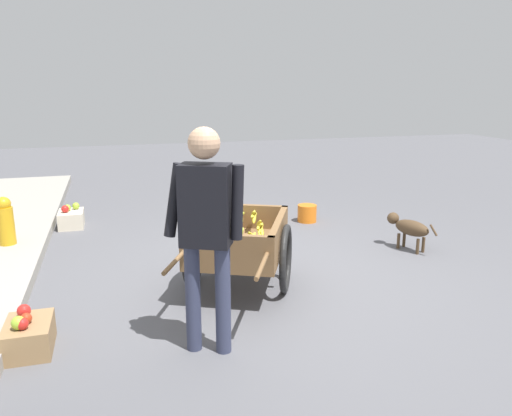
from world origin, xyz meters
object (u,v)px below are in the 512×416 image
vendor_person (206,222)px  apple_crate (71,218)px  fire_hydrant (6,226)px  fruit_cart (239,244)px  dog (409,227)px  plastic_bucket (307,213)px  mixed_fruit_crate (28,335)px

vendor_person → apple_crate: (3.70, 1.17, -0.84)m
fire_hydrant → fruit_cart: bearing=-126.5°
dog → plastic_bucket: (1.47, 0.67, -0.15)m
fruit_cart → apple_crate: 3.16m
vendor_person → apple_crate: 3.97m
dog → apple_crate: size_ratio=1.45×
fire_hydrant → mixed_fruit_crate: fire_hydrant is taller
vendor_person → fire_hydrant: (2.72, 1.78, -0.63)m
plastic_bucket → apple_crate: 3.23m
plastic_bucket → mixed_fruit_crate: (-2.70, 3.25, 0.01)m
fruit_cart → vendor_person: size_ratio=1.12×
mixed_fruit_crate → plastic_bucket: bearing=-50.3°
vendor_person → dog: 3.19m
apple_crate → fruit_cart: bearing=-148.1°
fire_hydrant → mixed_fruit_crate: bearing=-167.3°
vendor_person → dog: bearing=-59.3°
plastic_bucket → apple_crate: bearing=78.5°
fire_hydrant → mixed_fruit_crate: size_ratio=1.52×
dog → apple_crate: dog is taller
fruit_cart → vendor_person: vendor_person is taller
fruit_cart → vendor_person: (-1.03, 0.49, 0.53)m
dog → mixed_fruit_crate: bearing=107.4°
vendor_person → mixed_fruit_crate: bearing=74.2°
fruit_cart → vendor_person: bearing=154.5°
vendor_person → dog: (1.59, -2.67, -0.70)m
fire_hydrant → mixed_fruit_crate: 2.43m
vendor_person → fire_hydrant: 3.31m
apple_crate → fire_hydrant: bearing=148.0°
fruit_cart → apple_crate: bearing=31.9°
fire_hydrant → apple_crate: 1.18m
vendor_person → fire_hydrant: vendor_person is taller
fire_hydrant → apple_crate: (0.98, -0.61, -0.21)m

